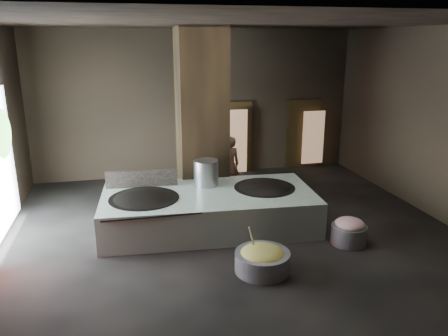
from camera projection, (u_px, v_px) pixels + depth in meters
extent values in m
cube|color=black|center=(231.00, 231.00, 10.02)|extent=(10.00, 9.00, 0.10)
cube|color=black|center=(232.00, 20.00, 8.72)|extent=(10.00, 9.00, 0.10)
cube|color=black|center=(196.00, 104.00, 13.62)|extent=(10.00, 0.10, 4.50)
cube|color=black|center=(324.00, 210.00, 5.12)|extent=(10.00, 0.10, 4.50)
cube|color=black|center=(435.00, 123.00, 10.46)|extent=(0.10, 9.00, 4.50)
cube|color=black|center=(202.00, 118.00, 11.08)|extent=(1.20, 1.20, 4.50)
cube|color=silver|center=(209.00, 210.00, 10.03)|extent=(4.93, 2.60, 0.83)
cube|color=black|center=(209.00, 193.00, 9.92)|extent=(4.68, 2.25, 0.03)
ellipsoid|color=black|center=(144.00, 202.00, 9.58)|extent=(1.51, 1.51, 0.42)
cylinder|color=black|center=(144.00, 199.00, 9.56)|extent=(1.54, 1.54, 0.05)
ellipsoid|color=black|center=(264.00, 191.00, 10.27)|extent=(1.41, 1.41, 0.40)
cylinder|color=black|center=(264.00, 188.00, 10.26)|extent=(1.44, 1.44, 0.05)
cylinder|color=#A0A1A8|center=(206.00, 173.00, 10.35)|extent=(0.58, 0.58, 0.62)
cube|color=black|center=(142.00, 179.00, 10.24)|extent=(1.67, 0.17, 0.42)
imported|color=#92674A|center=(230.00, 165.00, 12.11)|extent=(0.65, 0.48, 1.64)
cylinder|color=gray|center=(262.00, 262.00, 8.15)|extent=(1.26, 1.26, 0.38)
ellipsoid|color=#89AE54|center=(263.00, 254.00, 8.10)|extent=(0.85, 0.85, 0.26)
cylinder|color=#A0A1A8|center=(253.00, 241.00, 8.15)|extent=(0.29, 0.33, 0.73)
cylinder|color=gray|center=(349.00, 234.00, 9.25)|extent=(0.79, 0.79, 0.41)
ellipsoid|color=#D68180|center=(350.00, 224.00, 9.18)|extent=(0.62, 0.62, 0.24)
cube|color=black|center=(234.00, 138.00, 14.11)|extent=(1.18, 0.08, 2.38)
cube|color=#8C6647|center=(234.00, 142.00, 13.87)|extent=(0.86, 0.04, 2.04)
cube|color=black|center=(303.00, 135.00, 14.63)|extent=(1.18, 0.08, 2.38)
cube|color=#8C6647|center=(313.00, 138.00, 14.47)|extent=(0.75, 0.04, 1.76)
ellipsoid|color=#194714|center=(2.00, 133.00, 9.55)|extent=(0.28, 1.10, 1.10)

